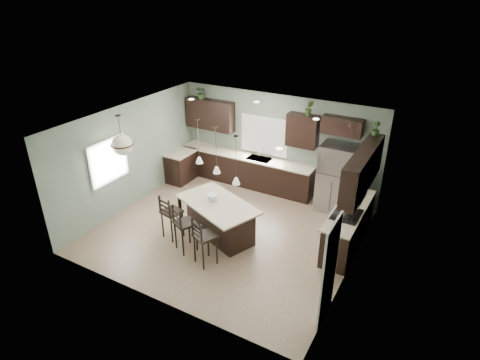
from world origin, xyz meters
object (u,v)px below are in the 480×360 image
Objects in this scene: refrigerator at (336,178)px; bar_stool_right at (205,241)px; bar_stool_left at (172,216)px; bar_stool_center at (186,228)px; kitchen_island at (218,220)px; serving_dish at (213,197)px; plant_back_left at (202,93)px.

refrigerator reaches higher than bar_stool_right.
bar_stool_left is 0.99× the size of bar_stool_right.
refrigerator is 1.59× the size of bar_stool_center.
kitchen_island is 0.57m from serving_dish.
bar_stool_center reaches higher than serving_dish.
kitchen_island is 1.69× the size of bar_stool_center.
refrigerator is at bearing 80.91° from bar_stool_center.
serving_dish is at bearing 104.09° from bar_stool_center.
kitchen_island is (-2.01, -2.63, -0.46)m from refrigerator.
kitchen_island is 1.73× the size of bar_stool_left.
serving_dish is at bearing -52.74° from plant_back_left.
serving_dish is 1.06m from bar_stool_left.
bar_stool_center is 1.01× the size of bar_stool_right.
kitchen_island is 8.21× the size of serving_dish.
bar_stool_left is at bearing -133.09° from refrigerator.
bar_stool_right is 3.06× the size of plant_back_left.
kitchen_island is 1.71× the size of bar_stool_right.
plant_back_left is at bearing 176.60° from refrigerator.
bar_stool_left is 0.64m from bar_stool_center.
refrigerator is 0.94× the size of kitchen_island.
bar_stool_center is at bearing -92.59° from kitchen_island.
refrigerator is 3.37m from serving_dish.
bar_stool_left is (-2.96, -3.16, -0.35)m from refrigerator.
bar_stool_right is (0.66, -0.20, -0.01)m from bar_stool_center.
bar_stool_center is 4.63m from plant_back_left.
plant_back_left is (-2.14, 2.81, 1.59)m from serving_dish.
plant_back_left is (-1.38, 3.42, 2.02)m from bar_stool_left.
refrigerator is 4.34m from bar_stool_left.
bar_stool_left is 3.02× the size of plant_back_left.
plant_back_left reaches higher than serving_dish.
kitchen_island is at bearing 42.10° from bar_stool_left.
bar_stool_center is 3.09× the size of plant_back_left.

